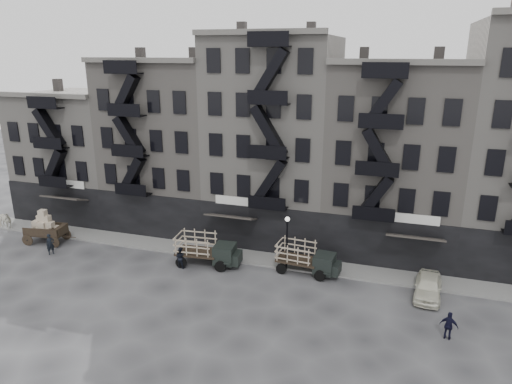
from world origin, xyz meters
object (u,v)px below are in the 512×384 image
(pedestrian_mid, at_px, (180,257))
(policeman, at_px, (449,326))
(car_east, at_px, (428,286))
(stake_truck_west, at_px, (206,248))
(horse, at_px, (3,221))
(stake_truck_east, at_px, (306,256))
(wagon, at_px, (44,224))
(pedestrian_west, at_px, (50,244))

(pedestrian_mid, distance_m, policeman, 19.12)
(car_east, bearing_deg, stake_truck_west, -174.44)
(horse, distance_m, stake_truck_west, 20.84)
(stake_truck_east, relative_size, pedestrian_mid, 2.90)
(pedestrian_mid, bearing_deg, wagon, 1.00)
(horse, xyz_separation_m, policeman, (37.88, -5.64, -0.04))
(stake_truck_west, bearing_deg, car_east, -4.48)
(policeman, bearing_deg, wagon, 7.35)
(stake_truck_west, height_order, stake_truck_east, stake_truck_west)
(wagon, relative_size, policeman, 2.12)
(wagon, distance_m, pedestrian_west, 2.93)
(horse, xyz_separation_m, wagon, (5.82, -1.22, 0.77))
(stake_truck_east, distance_m, pedestrian_mid, 9.56)
(horse, distance_m, policeman, 38.30)
(car_east, height_order, pedestrian_west, pedestrian_west)
(car_east, relative_size, pedestrian_mid, 2.55)
(stake_truck_east, distance_m, pedestrian_west, 20.73)
(policeman, bearing_deg, stake_truck_west, -0.01)
(policeman, bearing_deg, horse, 6.72)
(stake_truck_east, xyz_separation_m, car_east, (8.54, -0.87, -0.62))
(stake_truck_west, bearing_deg, policeman, -20.17)
(pedestrian_mid, relative_size, policeman, 0.96)
(stake_truck_east, xyz_separation_m, pedestrian_west, (-20.49, -3.09, -0.47))
(pedestrian_mid, height_order, policeman, policeman)
(horse, relative_size, policeman, 1.23)
(wagon, height_order, pedestrian_west, wagon)
(horse, height_order, pedestrian_west, horse)
(wagon, xyz_separation_m, car_east, (31.15, 0.36, -0.94))
(stake_truck_west, relative_size, policeman, 2.97)
(horse, relative_size, pedestrian_mid, 1.28)
(horse, bearing_deg, wagon, -90.89)
(wagon, xyz_separation_m, stake_truck_east, (22.61, 1.22, -0.32))
(car_east, height_order, policeman, policeman)
(wagon, xyz_separation_m, pedestrian_west, (2.12, -1.86, -0.79))
(wagon, bearing_deg, pedestrian_mid, -11.22)
(stake_truck_west, bearing_deg, stake_truck_east, 2.53)
(stake_truck_west, distance_m, pedestrian_mid, 2.10)
(horse, relative_size, stake_truck_east, 0.44)
(horse, xyz_separation_m, car_east, (36.97, -0.87, -0.18))
(pedestrian_west, bearing_deg, stake_truck_east, -50.99)
(pedestrian_west, bearing_deg, pedestrian_mid, -54.26)
(car_east, distance_m, pedestrian_west, 29.11)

